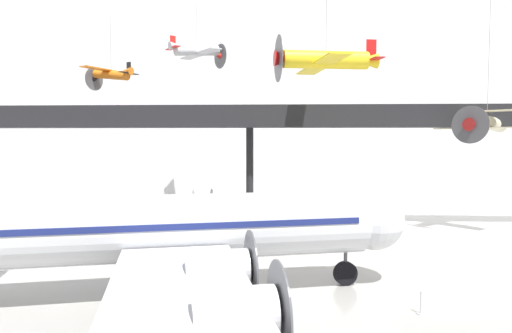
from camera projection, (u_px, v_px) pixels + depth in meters
The scene contains 9 objects.
ground_plane at pixel (217, 318), 20.38m from camera, with size 260.00×260.00×0.00m, color #9E9B96.
hangar_back_wall at pixel (256, 96), 54.56m from camera, with size 140.00×3.00×26.35m.
mezzanine_walkway at pixel (249, 124), 41.88m from camera, with size 110.00×3.20×11.06m.
airliner_silver_main at pixel (158, 229), 22.88m from camera, with size 26.68×30.87×9.93m.
suspended_plane_silver_racer at pixel (197, 51), 43.59m from camera, with size 5.71×6.15×5.64m.
suspended_plane_yellow_lowwing at pixel (326, 60), 33.94m from camera, with size 8.11×9.83×8.37m.
suspended_plane_orange_highwing at pixel (111, 74), 44.02m from camera, with size 5.40×6.13×7.76m.
suspended_plane_cream_biplane at pixel (487, 122), 38.65m from camera, with size 7.25×7.29×12.70m.
stanchion_barrier at pixel (421, 307), 20.87m from camera, with size 0.36×0.36×1.08m.
Camera 1 is at (2.75, -19.82, 8.01)m, focal length 32.00 mm.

